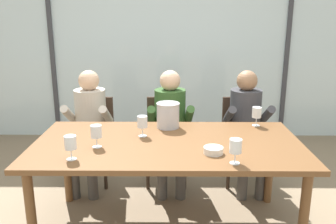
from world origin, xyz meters
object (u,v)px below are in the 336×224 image
object	(u,v)px
dining_table	(168,150)
wine_glass_by_left_taster	(142,123)
person_beige_jumper	(89,121)
tasting_bowl	(213,150)
chair_left_of_center	(166,132)
wine_glass_spare_empty	(96,132)
person_charcoal_jacket	(247,122)
ice_bucket_primary	(168,115)
wine_glass_center_pour	(70,144)
wine_glass_near_bucket	(257,113)
chair_center	(243,132)
chair_near_curtain	(93,132)
wine_glass_by_right_taster	(236,146)
person_olive_shirt	(170,122)

from	to	relation	value
dining_table	wine_glass_by_left_taster	world-z (taller)	wine_glass_by_left_taster
person_beige_jumper	tasting_bowl	xyz separation A→B (m)	(1.15, -1.06, 0.10)
dining_table	chair_left_of_center	bearing A→B (deg)	91.41
chair_left_of_center	wine_glass_spare_empty	distance (m)	1.27
wine_glass_by_left_taster	wine_glass_spare_empty	world-z (taller)	same
chair_left_of_center	person_charcoal_jacket	world-z (taller)	person_charcoal_jacket
dining_table	ice_bucket_primary	xyz separation A→B (m)	(-0.00, 0.38, 0.19)
tasting_bowl	wine_glass_spare_empty	bearing A→B (deg)	171.85
person_beige_jumper	tasting_bowl	size ratio (longest dim) A/B	8.44
ice_bucket_primary	wine_glass_by_left_taster	distance (m)	0.32
chair_left_of_center	wine_glass_center_pour	world-z (taller)	wine_glass_center_pour
tasting_bowl	wine_glass_near_bucket	bearing A→B (deg)	55.49
chair_center	person_beige_jumper	distance (m)	1.63
dining_table	chair_near_curtain	bearing A→B (deg)	129.89
wine_glass_spare_empty	chair_near_curtain	bearing A→B (deg)	104.33
person_beige_jumper	wine_glass_by_right_taster	xyz separation A→B (m)	(1.27, -1.24, 0.20)
chair_center	wine_glass_center_pour	size ratio (longest dim) A/B	5.11
chair_near_curtain	person_beige_jumper	distance (m)	0.24
person_charcoal_jacket	wine_glass_by_left_taster	distance (m)	1.23
person_beige_jumper	wine_glass_near_bucket	size ratio (longest dim) A/B	6.94
ice_bucket_primary	tasting_bowl	size ratio (longest dim) A/B	1.58
ice_bucket_primary	wine_glass_near_bucket	bearing A→B (deg)	3.74
ice_bucket_primary	wine_glass_spare_empty	world-z (taller)	ice_bucket_primary
chair_center	person_beige_jumper	bearing A→B (deg)	-175.61
wine_glass_near_bucket	wine_glass_center_pour	size ratio (longest dim) A/B	1.00
tasting_bowl	wine_glass_near_bucket	xyz separation A→B (m)	(0.46, 0.68, 0.09)
wine_glass_by_left_taster	wine_glass_center_pour	world-z (taller)	same
person_charcoal_jacket	wine_glass_by_right_taster	world-z (taller)	person_charcoal_jacket
chair_left_of_center	tasting_bowl	world-z (taller)	chair_left_of_center
person_beige_jumper	person_charcoal_jacket	xyz separation A→B (m)	(1.61, -0.00, 0.00)
wine_glass_by_left_taster	wine_glass_near_bucket	bearing A→B (deg)	16.41
chair_left_of_center	wine_glass_by_left_taster	bearing A→B (deg)	-103.04
chair_left_of_center	wine_glass_near_bucket	size ratio (longest dim) A/B	5.11
chair_left_of_center	ice_bucket_primary	xyz separation A→B (m)	(0.02, -0.60, 0.37)
chair_near_curtain	wine_glass_by_right_taster	xyz separation A→B (m)	(1.28, -1.40, 0.38)
wine_glass_center_pour	ice_bucket_primary	bearing A→B (deg)	47.86
ice_bucket_primary	wine_glass_by_left_taster	world-z (taller)	ice_bucket_primary
person_beige_jumper	person_charcoal_jacket	distance (m)	1.61
person_olive_shirt	tasting_bowl	size ratio (longest dim) A/B	8.44
chair_left_of_center	wine_glass_by_right_taster	world-z (taller)	wine_glass_by_right_taster
person_charcoal_jacket	wine_glass_center_pour	size ratio (longest dim) A/B	6.94
ice_bucket_primary	person_olive_shirt	bearing A→B (deg)	87.35
person_olive_shirt	wine_glass_by_right_taster	distance (m)	1.33
tasting_bowl	person_charcoal_jacket	bearing A→B (deg)	66.42
dining_table	wine_glass_by_right_taster	size ratio (longest dim) A/B	12.21
person_beige_jumper	person_olive_shirt	size ratio (longest dim) A/B	1.00
dining_table	wine_glass_by_right_taster	world-z (taller)	wine_glass_by_right_taster
chair_left_of_center	person_olive_shirt	size ratio (longest dim) A/B	0.74
person_olive_shirt	wine_glass_by_left_taster	bearing A→B (deg)	-110.77
chair_left_of_center	person_beige_jumper	distance (m)	0.82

